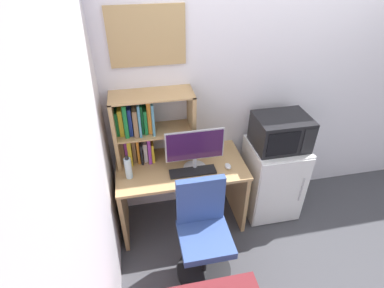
# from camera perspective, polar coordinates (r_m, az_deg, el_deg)

# --- Properties ---
(wall_back) EXTENTS (6.40, 0.04, 2.60)m
(wall_back) POSITION_cam_1_polar(r_m,az_deg,el_deg) (3.27, 20.98, 10.45)
(wall_back) COLOR silver
(wall_back) RESTS_ON ground_plane
(wall_left) EXTENTS (0.04, 4.40, 2.60)m
(wall_left) POSITION_cam_1_polar(r_m,az_deg,el_deg) (1.55, -20.41, -20.05)
(wall_left) COLOR silver
(wall_left) RESTS_ON ground_plane
(desk) EXTENTS (1.20, 0.63, 0.75)m
(desk) POSITION_cam_1_polar(r_m,az_deg,el_deg) (2.98, -2.02, -7.51)
(desk) COLOR tan
(desk) RESTS_ON ground_plane
(hutch_bookshelf) EXTENTS (0.72, 0.30, 0.67)m
(hutch_bookshelf) POSITION_cam_1_polar(r_m,az_deg,el_deg) (2.77, -9.27, 3.01)
(hutch_bookshelf) COLOR tan
(hutch_bookshelf) RESTS_ON desk
(monitor) EXTENTS (0.53, 0.21, 0.41)m
(monitor) POSITION_cam_1_polar(r_m,az_deg,el_deg) (2.66, 0.55, -0.82)
(monitor) COLOR #B7B7BC
(monitor) RESTS_ON desk
(keyboard) EXTENTS (0.42, 0.12, 0.02)m
(keyboard) POSITION_cam_1_polar(r_m,az_deg,el_deg) (2.75, 0.13, -5.25)
(keyboard) COLOR black
(keyboard) RESTS_ON desk
(computer_mouse) EXTENTS (0.05, 0.09, 0.03)m
(computer_mouse) POSITION_cam_1_polar(r_m,az_deg,el_deg) (2.82, 6.80, -4.18)
(computer_mouse) COLOR silver
(computer_mouse) RESTS_ON desk
(water_bottle) EXTENTS (0.06, 0.06, 0.23)m
(water_bottle) POSITION_cam_1_polar(r_m,az_deg,el_deg) (2.69, -11.97, -4.45)
(water_bottle) COLOR silver
(water_bottle) RESTS_ON desk
(mini_fridge) EXTENTS (0.54, 0.52, 0.84)m
(mini_fridge) POSITION_cam_1_polar(r_m,az_deg,el_deg) (3.30, 14.88, -6.28)
(mini_fridge) COLOR white
(mini_fridge) RESTS_ON ground_plane
(microwave) EXTENTS (0.50, 0.40, 0.31)m
(microwave) POSITION_cam_1_polar(r_m,az_deg,el_deg) (2.97, 16.47, 2.22)
(microwave) COLOR black
(microwave) RESTS_ON mini_fridge
(desk_chair) EXTENTS (0.49, 0.49, 0.94)m
(desk_chair) POSITION_cam_1_polar(r_m,az_deg,el_deg) (2.68, 2.14, -17.08)
(desk_chair) COLOR black
(desk_chair) RESTS_ON ground_plane
(wall_corkboard) EXTENTS (0.62, 0.02, 0.48)m
(wall_corkboard) POSITION_cam_1_polar(r_m,az_deg,el_deg) (2.58, -8.53, 19.45)
(wall_corkboard) COLOR tan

